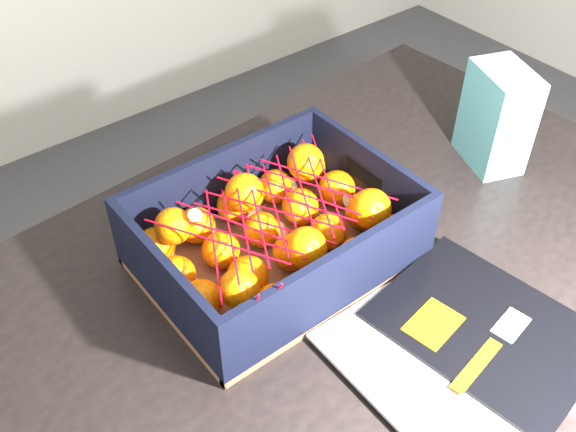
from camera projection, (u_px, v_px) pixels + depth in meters
table at (344, 309)px, 1.05m from camera, size 1.25×0.88×0.75m
magazine_stack at (466, 345)px, 0.87m from camera, size 0.32×0.31×0.02m
produce_crate at (275, 240)px, 0.97m from camera, size 0.38×0.28×0.13m
clementine_heap at (276, 235)px, 0.96m from camera, size 0.36×0.26×0.10m
mesh_net at (273, 213)px, 0.92m from camera, size 0.31×0.25×0.09m
retail_carton at (497, 117)px, 1.12m from camera, size 0.12×0.14×0.18m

